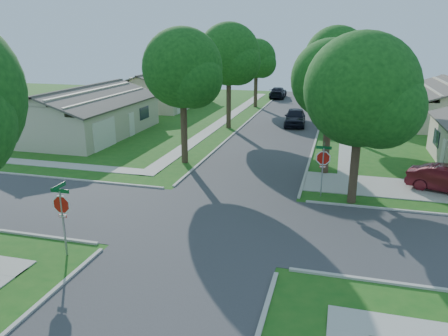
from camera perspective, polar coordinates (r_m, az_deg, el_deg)
ground at (r=20.72m, az=-1.39°, el=-6.93°), size 100.00×100.00×0.00m
road_ns at (r=20.72m, az=-1.39°, el=-6.92°), size 7.00×100.00×0.02m
sidewalk_ne at (r=44.94m, az=15.78°, el=5.62°), size 1.20×40.00×0.04m
sidewalk_nw at (r=46.39m, az=0.47°, el=6.60°), size 1.20×40.00×0.04m
driveway at (r=26.72m, az=19.65°, el=-2.30°), size 8.80×3.60×0.05m
stop_sign_sw at (r=18.00m, az=-20.44°, el=-4.87°), size 1.05×0.80×2.98m
stop_sign_ne at (r=23.73m, az=12.81°, el=0.99°), size 1.05×0.80×2.98m
tree_e_near at (r=27.30m, az=13.87°, el=10.72°), size 4.97×4.80×8.28m
tree_e_mid at (r=39.22m, az=14.51°, el=13.34°), size 5.59×5.40×9.21m
tree_e_far at (r=52.22m, az=14.79°, el=13.81°), size 5.17×5.00×8.72m
tree_w_near at (r=29.05m, az=-5.34°, el=12.42°), size 5.38×5.20×8.97m
tree_w_mid at (r=40.47m, az=0.72°, el=14.29°), size 5.80×5.60×9.56m
tree_w_far at (r=53.20m, az=4.29°, el=13.84°), size 4.76×4.60×8.04m
tree_ne_corner at (r=22.55m, az=17.61°, el=9.06°), size 5.80×5.60×8.66m
house_nw_near at (r=40.05m, az=-17.60°, el=6.31°), size 8.42×13.60×4.23m
house_nw_far at (r=54.96m, az=-8.07°, el=9.64°), size 8.42×13.60×4.23m
car_curb_east at (r=42.80m, az=9.27°, el=6.58°), size 2.26×4.94×1.64m
car_curb_west at (r=61.73m, az=7.06°, el=9.76°), size 2.31×5.25×1.50m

